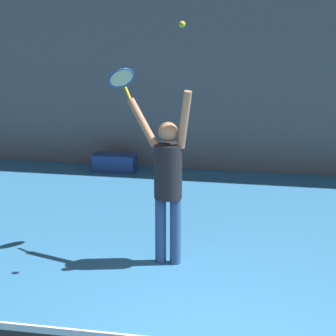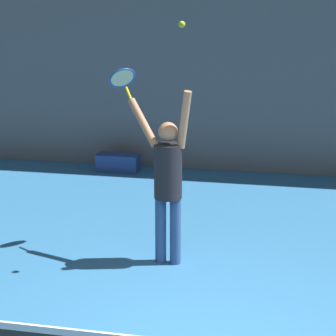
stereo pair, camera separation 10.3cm
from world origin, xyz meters
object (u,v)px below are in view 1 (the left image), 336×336
(tennis_racket, at_px, (122,79))
(equipment_bag, at_px, (115,163))
(tennis_ball, at_px, (182,24))
(tennis_player, at_px, (168,178))

(tennis_racket, bearing_deg, equipment_bag, 107.70)
(tennis_racket, distance_m, tennis_ball, 1.25)
(tennis_ball, bearing_deg, equipment_bag, 115.52)
(tennis_player, distance_m, equipment_bag, 4.29)
(tennis_player, height_order, tennis_ball, tennis_ball)
(tennis_player, distance_m, tennis_racket, 1.33)
(tennis_ball, bearing_deg, tennis_racket, 142.22)
(tennis_player, distance_m, tennis_ball, 1.74)
(tennis_ball, distance_m, equipment_bag, 5.13)
(tennis_player, bearing_deg, tennis_racket, 142.80)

